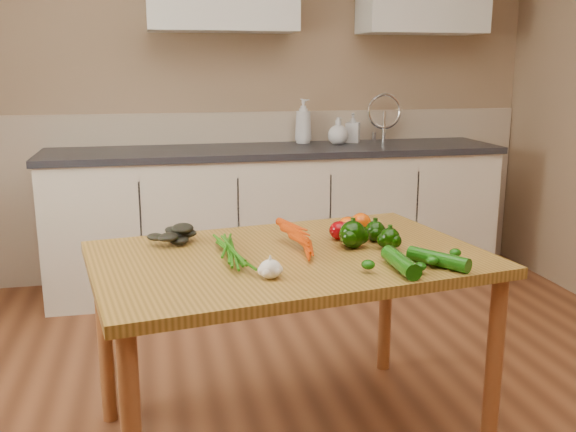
# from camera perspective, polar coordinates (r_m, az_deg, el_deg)

# --- Properties ---
(room) EXTENTS (4.04, 5.04, 2.64)m
(room) POSITION_cam_1_polar(r_m,az_deg,el_deg) (2.01, 4.30, 8.81)
(room) COLOR brown
(room) RESTS_ON ground
(counter_run) EXTENTS (2.84, 0.64, 1.14)m
(counter_run) POSITION_cam_1_polar(r_m,az_deg,el_deg) (4.12, -0.95, 0.02)
(counter_run) COLOR beige
(counter_run) RESTS_ON ground
(table) EXTENTS (1.50, 1.09, 0.74)m
(table) POSITION_cam_1_polar(r_m,az_deg,el_deg) (2.34, 0.09, -5.30)
(table) COLOR #A3752F
(table) RESTS_ON ground
(soap_bottle_a) EXTENTS (0.15, 0.15, 0.29)m
(soap_bottle_a) POSITION_cam_1_polar(r_m,az_deg,el_deg) (4.24, 1.37, 8.43)
(soap_bottle_a) COLOR silver
(soap_bottle_a) RESTS_ON counter_run
(soap_bottle_b) EXTENTS (0.12, 0.12, 0.19)m
(soap_bottle_b) POSITION_cam_1_polar(r_m,az_deg,el_deg) (4.30, 5.78, 7.81)
(soap_bottle_b) COLOR silver
(soap_bottle_b) RESTS_ON counter_run
(soap_bottle_c) EXTENTS (0.18, 0.18, 0.17)m
(soap_bottle_c) POSITION_cam_1_polar(r_m,az_deg,el_deg) (4.20, 4.48, 7.55)
(soap_bottle_c) COLOR silver
(soap_bottle_c) RESTS_ON counter_run
(carrot_bunch) EXTENTS (0.28, 0.23, 0.07)m
(carrot_bunch) POSITION_cam_1_polar(r_m,az_deg,el_deg) (2.33, -0.97, -2.42)
(carrot_bunch) COLOR #C43904
(carrot_bunch) RESTS_ON table
(leafy_greens) EXTENTS (0.20, 0.18, 0.10)m
(leafy_greens) POSITION_cam_1_polar(r_m,az_deg,el_deg) (2.46, -10.07, -1.40)
(leafy_greens) COLOR black
(leafy_greens) RESTS_ON table
(garlic_bulb) EXTENTS (0.07, 0.07, 0.06)m
(garlic_bulb) POSITION_cam_1_polar(r_m,az_deg,el_deg) (2.05, -1.58, -4.73)
(garlic_bulb) COLOR white
(garlic_bulb) RESTS_ON table
(pepper_a) EXTENTS (0.10, 0.10, 0.10)m
(pepper_a) POSITION_cam_1_polar(r_m,az_deg,el_deg) (2.39, 5.77, -1.65)
(pepper_a) COLOR black
(pepper_a) RESTS_ON table
(pepper_b) EXTENTS (0.08, 0.08, 0.08)m
(pepper_b) POSITION_cam_1_polar(r_m,az_deg,el_deg) (2.49, 7.75, -1.35)
(pepper_b) COLOR black
(pepper_b) RESTS_ON table
(pepper_c) EXTENTS (0.08, 0.08, 0.08)m
(pepper_c) POSITION_cam_1_polar(r_m,az_deg,el_deg) (2.39, 9.03, -2.00)
(pepper_c) COLOR black
(pepper_c) RESTS_ON table
(tomato_a) EXTENTS (0.08, 0.08, 0.07)m
(tomato_a) POSITION_cam_1_polar(r_m,az_deg,el_deg) (2.50, 4.58, -1.29)
(tomato_a) COLOR #810206
(tomato_a) RESTS_ON table
(tomato_b) EXTENTS (0.08, 0.08, 0.08)m
(tomato_b) POSITION_cam_1_polar(r_m,az_deg,el_deg) (2.57, 5.35, -0.89)
(tomato_b) COLOR #D94805
(tomato_b) RESTS_ON table
(tomato_c) EXTENTS (0.08, 0.08, 0.08)m
(tomato_c) POSITION_cam_1_polar(r_m,az_deg,el_deg) (2.63, 6.50, -0.55)
(tomato_c) COLOR #D94805
(tomato_c) RESTS_ON table
(zucchini_a) EXTENTS (0.17, 0.21, 0.05)m
(zucchini_a) POSITION_cam_1_polar(r_m,az_deg,el_deg) (2.22, 13.22, -3.77)
(zucchini_a) COLOR #0D4307
(zucchini_a) RESTS_ON table
(zucchini_b) EXTENTS (0.06, 0.23, 0.06)m
(zucchini_b) POSITION_cam_1_polar(r_m,az_deg,el_deg) (2.15, 9.98, -4.09)
(zucchini_b) COLOR #0D4307
(zucchini_b) RESTS_ON table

